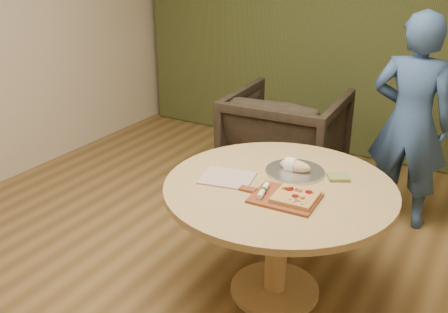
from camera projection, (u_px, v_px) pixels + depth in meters
room_shell at (185, 81)px, 2.45m from camera, size 5.04×6.04×2.84m
curtain at (359, 15)px, 4.75m from camera, size 4.80×0.14×2.78m
pedestal_table at (279, 206)px, 2.92m from camera, size 1.33×1.33×0.75m
pizza_paddle at (283, 198)px, 2.70m from camera, size 0.45×0.30×0.01m
flatbread_pizza at (295, 196)px, 2.67m from camera, size 0.23×0.23×0.04m
cutlery_roll at (263, 190)px, 2.73m from camera, size 0.06×0.20×0.03m
newspaper at (227, 178)px, 2.93m from camera, size 0.35×0.31×0.01m
serving_tray at (295, 171)px, 3.01m from camera, size 0.36×0.36×0.02m
bread_roll at (294, 166)px, 3.00m from camera, size 0.19×0.09×0.09m
green_packet at (339, 177)px, 2.92m from camera, size 0.15×0.15×0.02m
armchair at (286, 135)px, 4.38m from camera, size 0.99×0.93×0.96m
person_standing at (410, 123)px, 3.67m from camera, size 0.59×0.39×1.62m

